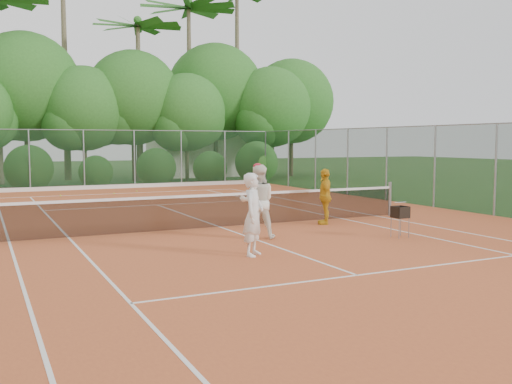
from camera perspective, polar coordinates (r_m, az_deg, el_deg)
ground at (r=16.07m, az=-3.48°, el=-3.64°), size 120.00×120.00×0.00m
clay_court at (r=16.07m, az=-3.48°, el=-3.60°), size 18.00×36.00×0.02m
club_building at (r=41.53m, az=-4.69°, el=3.75°), size 8.00×5.00×3.00m
tennis_net at (r=16.00m, az=-3.49°, el=-1.76°), size 11.97×0.10×1.10m
player_white at (r=12.00m, az=-0.26°, el=-2.26°), size 0.75×0.75×1.76m
player_center_grp at (r=14.16m, az=0.17°, el=-0.94°), size 1.09×0.97×1.88m
player_yellow at (r=16.75m, az=6.91°, el=-0.44°), size 0.80×1.03×1.63m
ball_hopper at (r=14.77m, az=14.22°, el=-2.02°), size 0.35×0.35×0.79m
stray_ball_a at (r=26.63m, az=-18.96°, el=-0.34°), size 0.07×0.07×0.07m
stray_ball_b at (r=28.08m, az=-11.83°, el=0.09°), size 0.07×0.07×0.07m
stray_ball_c at (r=27.08m, az=-14.00°, el=-0.13°), size 0.07×0.07×0.07m
court_markings at (r=16.07m, az=-3.48°, el=-3.56°), size 11.03×23.83×0.01m
fence_back at (r=30.31m, az=-14.42°, el=3.18°), size 18.07×0.07×3.00m
fence_right at (r=20.04m, az=22.84°, el=2.06°), size 0.07×33.07×3.00m
tropical_treeline at (r=35.81m, az=-13.98°, el=9.20°), size 32.10×8.49×15.03m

